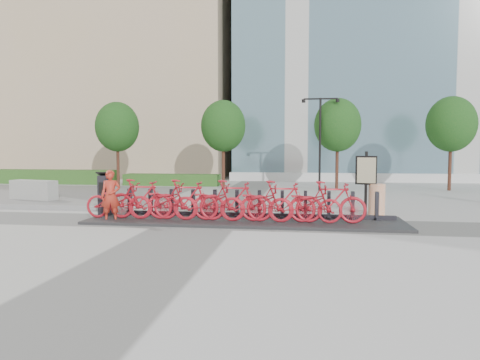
# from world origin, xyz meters

# --- Properties ---
(ground) EXTENTS (120.00, 120.00, 0.00)m
(ground) POSITION_xyz_m (0.00, 0.00, 0.00)
(ground) COLOR #B0B0B0
(tan_building) EXTENTS (26.00, 16.00, 30.00)m
(tan_building) POSITION_xyz_m (-16.00, 26.00, 15.00)
(tan_building) COLOR tan
(tan_building) RESTS_ON ground
(glass_building) EXTENTS (32.00, 16.00, 24.00)m
(glass_building) POSITION_xyz_m (14.00, 26.00, 12.00)
(glass_building) COLOR #476680
(glass_building) RESTS_ON ground
(gravel_patch) EXTENTS (14.00, 14.00, 0.00)m
(gravel_patch) POSITION_xyz_m (-10.00, 7.00, 0.01)
(gravel_patch) COLOR slate
(gravel_patch) RESTS_ON ground
(hedge_a) EXTENTS (10.00, 1.40, 0.90)m
(hedge_a) POSITION_xyz_m (-14.00, 13.50, 0.45)
(hedge_a) COLOR #467734
(hedge_a) RESTS_ON ground
(hedge_b) EXTENTS (6.00, 1.20, 0.70)m
(hedge_b) POSITION_xyz_m (-5.00, 13.20, 0.35)
(hedge_b) COLOR #467734
(hedge_b) RESTS_ON ground
(tree_0) EXTENTS (2.60, 2.60, 5.10)m
(tree_0) POSITION_xyz_m (-8.00, 12.00, 3.59)
(tree_0) COLOR #5A2E1F
(tree_0) RESTS_ON ground
(tree_1) EXTENTS (2.60, 2.60, 5.10)m
(tree_1) POSITION_xyz_m (-1.50, 12.00, 3.59)
(tree_1) COLOR #5A2E1F
(tree_1) RESTS_ON ground
(tree_2) EXTENTS (2.60, 2.60, 5.10)m
(tree_2) POSITION_xyz_m (5.00, 12.00, 3.59)
(tree_2) COLOR #5A2E1F
(tree_2) RESTS_ON ground
(tree_3) EXTENTS (2.60, 2.60, 5.10)m
(tree_3) POSITION_xyz_m (11.00, 12.00, 3.59)
(tree_3) COLOR #5A2E1F
(tree_3) RESTS_ON ground
(streetlamp) EXTENTS (2.00, 0.20, 5.00)m
(streetlamp) POSITION_xyz_m (4.00, 11.00, 3.13)
(streetlamp) COLOR black
(streetlamp) RESTS_ON ground
(dock_pad) EXTENTS (9.60, 2.40, 0.08)m
(dock_pad) POSITION_xyz_m (1.30, 0.30, 0.04)
(dock_pad) COLOR #29292B
(dock_pad) RESTS_ON ground
(dock_rail_posts) EXTENTS (8.02, 0.50, 0.85)m
(dock_rail_posts) POSITION_xyz_m (1.36, 0.77, 0.51)
(dock_rail_posts) COLOR black
(dock_rail_posts) RESTS_ON dock_pad
(bike_0) EXTENTS (2.10, 0.73, 1.10)m
(bike_0) POSITION_xyz_m (-2.60, -0.05, 0.63)
(bike_0) COLOR #B31724
(bike_0) RESTS_ON dock_pad
(bike_1) EXTENTS (2.03, 0.57, 1.22)m
(bike_1) POSITION_xyz_m (-1.88, -0.05, 0.69)
(bike_1) COLOR #B31724
(bike_1) RESTS_ON dock_pad
(bike_2) EXTENTS (2.10, 0.73, 1.10)m
(bike_2) POSITION_xyz_m (-1.16, -0.05, 0.63)
(bike_2) COLOR #B31724
(bike_2) RESTS_ON dock_pad
(bike_3) EXTENTS (2.03, 0.57, 1.22)m
(bike_3) POSITION_xyz_m (-0.44, -0.05, 0.69)
(bike_3) COLOR #B31724
(bike_3) RESTS_ON dock_pad
(bike_4) EXTENTS (2.10, 0.73, 1.10)m
(bike_4) POSITION_xyz_m (0.28, -0.05, 0.63)
(bike_4) COLOR #B31724
(bike_4) RESTS_ON dock_pad
(bike_5) EXTENTS (2.03, 0.57, 1.22)m
(bike_5) POSITION_xyz_m (1.00, -0.05, 0.69)
(bike_5) COLOR #B31724
(bike_5) RESTS_ON dock_pad
(bike_6) EXTENTS (2.10, 0.73, 1.10)m
(bike_6) POSITION_xyz_m (1.72, -0.05, 0.63)
(bike_6) COLOR #B31724
(bike_6) RESTS_ON dock_pad
(bike_7) EXTENTS (2.03, 0.57, 1.22)m
(bike_7) POSITION_xyz_m (2.44, -0.05, 0.69)
(bike_7) COLOR #B31724
(bike_7) RESTS_ON dock_pad
(bike_8) EXTENTS (2.10, 0.73, 1.10)m
(bike_8) POSITION_xyz_m (3.16, -0.05, 0.63)
(bike_8) COLOR #B31724
(bike_8) RESTS_ON dock_pad
(bike_9) EXTENTS (2.03, 0.57, 1.22)m
(bike_9) POSITION_xyz_m (3.88, -0.05, 0.69)
(bike_9) COLOR #B31724
(bike_9) RESTS_ON dock_pad
(kiosk) EXTENTS (0.46, 0.39, 1.42)m
(kiosk) POSITION_xyz_m (-3.29, 0.47, 0.76)
(kiosk) COLOR black
(kiosk) RESTS_ON dock_pad
(worker_red) EXTENTS (0.68, 0.55, 1.60)m
(worker_red) POSITION_xyz_m (-2.72, -0.33, 0.80)
(worker_red) COLOR red
(worker_red) RESTS_ON ground
(construction_barrel) EXTENTS (0.73, 0.73, 1.06)m
(construction_barrel) POSITION_xyz_m (5.57, 2.36, 0.53)
(construction_barrel) COLOR orange
(construction_barrel) RESTS_ON ground
(jersey_barrier) EXTENTS (2.30, 1.07, 0.86)m
(jersey_barrier) POSITION_xyz_m (-8.75, 4.82, 0.43)
(jersey_barrier) COLOR #A3A3A3
(jersey_barrier) RESTS_ON ground
(map_sign) EXTENTS (0.70, 0.29, 2.15)m
(map_sign) POSITION_xyz_m (5.20, 2.33, 1.42)
(map_sign) COLOR black
(map_sign) RESTS_ON ground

